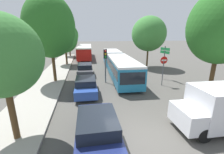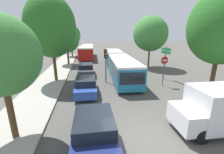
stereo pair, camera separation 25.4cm
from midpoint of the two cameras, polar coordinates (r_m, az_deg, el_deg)
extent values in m
plane|color=#4F4C47|center=(7.75, 8.26, -22.58)|extent=(200.00, 200.00, 0.00)
cube|color=#9E998E|center=(19.74, -20.38, 1.10)|extent=(3.20, 36.08, 0.14)
cube|color=teal|center=(16.12, 4.52, 3.03)|extent=(2.85, 8.88, 1.89)
cube|color=black|center=(16.05, 4.55, 4.21)|extent=(2.85, 8.53, 0.83)
cube|color=silver|center=(15.92, 4.60, 6.67)|extent=(2.85, 8.88, 0.18)
cube|color=teal|center=(24.19, 0.89, 7.44)|extent=(2.69, 6.12, 1.89)
cube|color=black|center=(24.14, 0.89, 8.24)|extent=(2.70, 5.88, 0.83)
cube|color=silver|center=(24.05, 0.90, 9.88)|extent=(2.69, 6.12, 0.18)
cylinder|color=black|center=(20.80, 2.06, 6.02)|extent=(1.79, 1.02, 1.74)
cube|color=black|center=(11.96, 8.36, -0.60)|extent=(2.07, 0.21, 1.01)
cylinder|color=black|center=(13.93, 10.58, -2.46)|extent=(0.33, 0.94, 0.92)
cylinder|color=black|center=(13.50, 2.51, -2.79)|extent=(0.33, 0.94, 0.92)
cylinder|color=black|center=(19.16, 5.84, 2.82)|extent=(0.33, 0.94, 0.92)
cylinder|color=black|center=(18.85, -0.05, 2.68)|extent=(0.33, 0.94, 0.92)
cylinder|color=black|center=(24.45, 3.19, 5.76)|extent=(0.33, 0.94, 0.92)
cylinder|color=black|center=(24.21, -1.45, 5.67)|extent=(0.33, 0.94, 0.92)
cube|color=red|center=(32.01, -9.33, 9.51)|extent=(3.10, 11.77, 2.03)
cube|color=black|center=(31.97, -9.36, 10.16)|extent=(3.09, 11.19, 0.85)
cube|color=silver|center=(31.90, -9.42, 11.50)|extent=(3.10, 11.77, 0.20)
cylinder|color=black|center=(35.97, -10.80, 8.88)|extent=(0.35, 1.03, 1.01)
cylinder|color=black|center=(35.90, -7.30, 9.02)|extent=(0.35, 1.03, 1.01)
cylinder|color=black|center=(28.71, -11.68, 7.08)|extent=(0.35, 1.03, 1.01)
cylinder|color=black|center=(28.61, -7.31, 7.25)|extent=(0.35, 1.03, 1.01)
cube|color=navy|center=(7.13, -5.65, -20.19)|extent=(1.90, 4.31, 0.69)
cube|color=black|center=(6.70, -5.75, -16.48)|extent=(1.71, 2.27, 0.53)
cylinder|color=black|center=(8.44, -11.49, -16.46)|extent=(0.24, 0.66, 0.65)
cylinder|color=black|center=(8.47, -0.74, -15.96)|extent=(0.24, 0.66, 0.65)
cube|color=#284799|center=(12.64, -9.34, -3.80)|extent=(1.78, 4.05, 0.65)
cube|color=black|center=(12.37, -9.47, -1.44)|extent=(1.61, 2.13, 0.50)
cylinder|color=black|center=(13.97, -12.17, -3.16)|extent=(0.22, 0.62, 0.61)
cylinder|color=black|center=(13.94, -6.30, -2.93)|extent=(0.22, 0.62, 0.61)
cylinder|color=black|center=(11.58, -12.91, -7.31)|extent=(0.22, 0.62, 0.61)
cylinder|color=black|center=(11.54, -5.78, -7.05)|extent=(0.22, 0.62, 0.61)
cube|color=#47474C|center=(18.35, -9.48, 2.50)|extent=(1.83, 4.15, 0.67)
cube|color=black|center=(18.12, -9.57, 4.23)|extent=(1.65, 2.19, 0.51)
cylinder|color=black|center=(19.72, -11.53, 2.52)|extent=(0.23, 0.63, 0.63)
cylinder|color=black|center=(19.69, -7.26, 2.69)|extent=(0.23, 0.63, 0.63)
cylinder|color=black|center=(17.17, -11.94, 0.48)|extent=(0.23, 0.63, 0.63)
cylinder|color=black|center=(17.13, -7.04, 0.68)|extent=(0.23, 0.63, 0.63)
cube|color=silver|center=(8.51, 26.64, -13.69)|extent=(0.96, 1.93, 1.00)
cylinder|color=black|center=(8.41, 31.89, -18.65)|extent=(0.73, 0.26, 0.72)
cylinder|color=black|center=(9.54, 25.49, -13.52)|extent=(0.73, 0.26, 0.72)
cylinder|color=#56595E|center=(15.07, -1.89, 4.10)|extent=(0.12, 0.12, 3.40)
cube|color=black|center=(14.86, -1.93, 8.82)|extent=(0.33, 0.25, 0.90)
sphere|color=red|center=(14.68, -1.85, 9.83)|extent=(0.18, 0.18, 0.18)
sphere|color=#EAAD14|center=(14.72, -1.84, 8.75)|extent=(0.18, 0.18, 0.18)
sphere|color=green|center=(14.76, -1.83, 7.67)|extent=(0.18, 0.18, 0.18)
cylinder|color=#56595E|center=(15.07, 19.41, 1.23)|extent=(0.08, 0.08, 2.40)
cylinder|color=red|center=(14.82, 19.86, 5.98)|extent=(0.70, 0.03, 0.70)
cube|color=white|center=(14.80, 19.90, 5.97)|extent=(0.50, 0.04, 0.14)
cylinder|color=#56595E|center=(17.19, 19.84, 4.98)|extent=(0.10, 0.10, 3.60)
cube|color=#197A38|center=(16.99, 20.32, 9.94)|extent=(0.29, 1.39, 0.28)
cube|color=#197A38|center=(17.02, 20.21, 8.81)|extent=(0.29, 1.39, 0.28)
cylinder|color=#51381E|center=(8.30, -33.30, -11.51)|extent=(0.28, 0.28, 2.69)
cylinder|color=#51381E|center=(16.40, -20.49, 3.86)|extent=(0.30, 0.30, 3.28)
ellipsoid|color=#286623|center=(16.11, -21.89, 17.41)|extent=(4.75, 4.75, 5.94)
ellipsoid|color=#33752D|center=(15.80, -22.27, 14.17)|extent=(2.85, 2.85, 3.27)
cylinder|color=#51381E|center=(25.33, -16.09, 7.38)|extent=(0.30, 0.30, 2.55)
ellipsoid|color=#33752D|center=(25.09, -16.62, 14.12)|extent=(3.93, 3.93, 4.55)
ellipsoid|color=#3D7F38|center=(24.81, -16.55, 12.52)|extent=(2.36, 2.36, 2.50)
cylinder|color=#51381E|center=(34.93, -14.82, 10.02)|extent=(0.29, 0.29, 2.93)
ellipsoid|color=#286623|center=(34.77, -15.20, 15.14)|extent=(4.09, 4.09, 4.44)
cylinder|color=#51381E|center=(13.49, 34.41, -0.24)|extent=(0.31, 0.31, 3.37)
ellipsoid|color=#286623|center=(13.13, 36.96, 15.10)|extent=(4.49, 4.49, 5.15)
ellipsoid|color=#286623|center=(13.16, 36.71, 11.72)|extent=(2.69, 2.69, 2.83)
cylinder|color=#51381E|center=(23.12, 14.15, 7.31)|extent=(0.24, 0.24, 2.99)
ellipsoid|color=#3D7F38|center=(22.89, 14.73, 15.60)|extent=(4.89, 4.89, 4.92)
camera|label=1|loc=(0.13, -89.44, 0.16)|focal=24.00mm
camera|label=2|loc=(0.13, 90.56, -0.16)|focal=24.00mm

